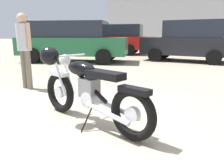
# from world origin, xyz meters

# --- Properties ---
(ground_plane) EXTENTS (80.00, 80.00, 0.00)m
(ground_plane) POSITION_xyz_m (0.00, 0.00, 0.00)
(ground_plane) COLOR tan
(vintage_motorcycle) EXTENTS (1.94, 0.96, 1.07)m
(vintage_motorcycle) POSITION_xyz_m (-0.06, 0.21, 0.49)
(vintage_motorcycle) COLOR black
(vintage_motorcycle) RESTS_ON ground_plane
(bystander) EXTENTS (0.44, 0.30, 1.66)m
(bystander) POSITION_xyz_m (-2.18, 1.61, 1.02)
(bystander) COLOR #706656
(bystander) RESTS_ON ground_plane
(red_hatchback_near) EXTENTS (4.80, 2.20, 1.74)m
(red_hatchback_near) POSITION_xyz_m (-3.17, 10.45, 0.94)
(red_hatchback_near) COLOR black
(red_hatchback_near) RESTS_ON ground_plane
(dark_sedan_left) EXTENTS (4.95, 2.65, 1.74)m
(dark_sedan_left) POSITION_xyz_m (2.85, 11.94, 0.94)
(dark_sedan_left) COLOR black
(dark_sedan_left) RESTS_ON ground_plane
(white_estate_far) EXTENTS (4.93, 2.56, 1.74)m
(white_estate_far) POSITION_xyz_m (-3.58, 6.35, 0.94)
(white_estate_far) COLOR black
(white_estate_far) RESTS_ON ground_plane
(pale_sedan_back) EXTENTS (4.12, 2.32, 1.78)m
(pale_sedan_back) POSITION_xyz_m (1.38, 8.05, 0.92)
(pale_sedan_back) COLOR black
(pale_sedan_back) RESTS_ON ground_plane
(industrial_building) EXTENTS (17.67, 12.45, 18.59)m
(industrial_building) POSITION_xyz_m (-1.61, 35.71, 4.51)
(industrial_building) COLOR #B2B2B7
(industrial_building) RESTS_ON ground_plane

